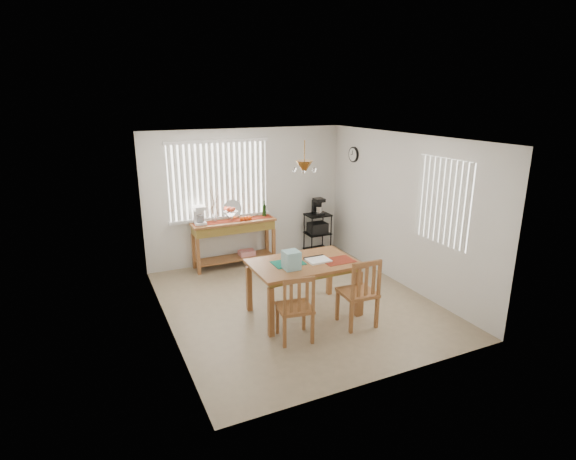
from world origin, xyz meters
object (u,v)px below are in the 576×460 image
dining_table (303,268)px  chair_left (296,308)px  cart_items (318,207)px  chair_right (359,293)px  wire_cart (318,229)px  sideboard (234,232)px

dining_table → chair_left: bearing=-124.0°
cart_items → chair_right: size_ratio=0.33×
wire_cart → chair_right: bearing=-107.9°
sideboard → cart_items: cart_items is taller
cart_items → chair_right: 3.24m
sideboard → chair_right: size_ratio=1.55×
dining_table → chair_right: bearing=-50.9°
sideboard → chair_left: size_ratio=1.66×
dining_table → wire_cart: bearing=57.1°
sideboard → dining_table: 2.39m
cart_items → dining_table: cart_items is taller
wire_cart → cart_items: (0.00, 0.01, 0.49)m
cart_items → dining_table: 2.84m
sideboard → chair_left: 3.04m
chair_left → sideboard: bearing=86.9°
dining_table → cart_items: bearing=57.2°
sideboard → dining_table: (0.29, -2.37, 0.05)m
sideboard → chair_right: bearing=-74.7°
dining_table → chair_right: 0.90m
dining_table → chair_right: size_ratio=1.49×
cart_items → dining_table: (-1.53, -2.37, -0.25)m
cart_items → chair_right: cart_items is taller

